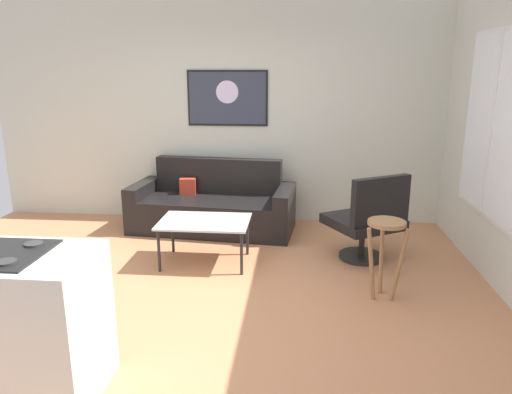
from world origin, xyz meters
name	(u,v)px	position (x,y,z in m)	size (l,w,h in m)	color
ground	(203,302)	(0.00, 0.00, -0.02)	(6.40, 6.40, 0.04)	#BE7C52
back_wall	(237,113)	(0.00, 2.42, 1.40)	(6.40, 0.05, 2.80)	beige
couch	(213,207)	(-0.25, 1.92, 0.28)	(2.06, 1.01, 0.85)	black
coffee_table	(205,224)	(-0.14, 0.83, 0.42)	(0.91, 0.63, 0.46)	silver
armchair	(368,219)	(1.52, 1.03, 0.45)	(0.90, 0.89, 0.93)	black
bar_stool	(386,239)	(1.55, 0.20, 0.54)	(0.37, 0.36, 0.70)	#9E7048
wall_painting	(227,98)	(-0.12, 2.38, 1.59)	(1.02, 0.03, 0.69)	black
window	(493,125)	(2.59, 0.90, 1.44)	(0.03, 1.44, 1.74)	silver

